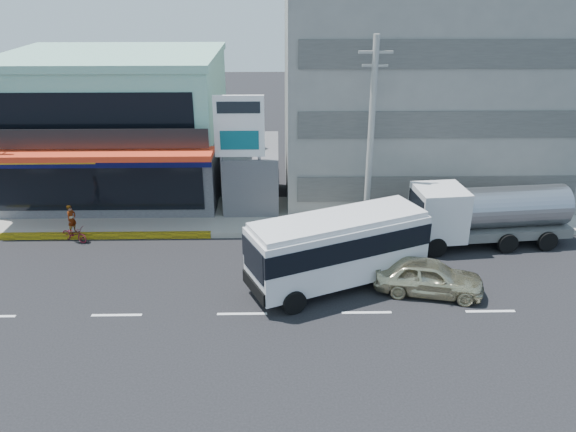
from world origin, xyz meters
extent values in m
plane|color=black|center=(0.00, 0.00, 0.00)|extent=(120.00, 120.00, 0.00)
cube|color=gray|center=(5.00, 9.50, 0.15)|extent=(70.00, 5.00, 0.30)
cube|color=#3F3F43|center=(-8.00, 14.00, 2.00)|extent=(12.00, 10.00, 4.00)
cube|color=#8AC4A7|center=(-8.00, 14.00, 6.00)|extent=(12.00, 10.00, 4.00)
cube|color=red|center=(-8.00, 8.20, 4.15)|extent=(12.40, 1.80, 0.30)
cube|color=#0B0F51|center=(-8.00, 8.95, 3.60)|extent=(12.00, 0.12, 0.80)
cube|color=black|center=(-8.00, 8.98, 2.10)|extent=(11.00, 0.06, 2.60)
cube|color=gray|center=(10.00, 15.00, 7.00)|extent=(16.00, 12.00, 14.00)
cube|color=#3F3F43|center=(0.00, 12.00, 1.75)|extent=(3.00, 6.00, 3.50)
cylinder|color=slate|center=(0.00, 11.00, 3.58)|extent=(1.50, 1.50, 0.15)
cylinder|color=gray|center=(-1.50, 9.20, 3.25)|extent=(0.16, 0.16, 6.50)
cylinder|color=gray|center=(0.50, 9.20, 3.25)|extent=(0.16, 0.16, 6.50)
cube|color=white|center=(-0.50, 9.20, 5.30)|extent=(2.60, 0.18, 3.20)
cylinder|color=#999993|center=(6.00, 7.40, 5.00)|extent=(0.30, 0.30, 10.00)
cube|color=#999993|center=(6.00, 7.40, 9.20)|extent=(1.60, 0.12, 0.12)
cube|color=#999993|center=(6.00, 7.40, 8.60)|extent=(1.20, 0.10, 0.10)
cube|color=silver|center=(4.00, 2.21, 1.75)|extent=(7.98, 5.28, 2.52)
cube|color=black|center=(4.00, 2.21, 2.24)|extent=(8.06, 5.36, 0.93)
cube|color=silver|center=(4.00, 2.21, 3.12)|extent=(7.70, 4.99, 0.22)
cylinder|color=black|center=(2.08, 0.05, 0.49)|extent=(1.03, 0.68, 0.99)
cylinder|color=black|center=(1.11, 2.25, 0.49)|extent=(1.03, 0.68, 0.99)
cylinder|color=black|center=(6.89, 2.16, 0.49)|extent=(1.03, 0.68, 0.99)
cylinder|color=black|center=(5.92, 4.36, 0.49)|extent=(1.03, 0.68, 0.99)
imported|color=#C3BC95|center=(7.80, 1.50, 0.77)|extent=(4.82, 2.78, 1.54)
cube|color=silver|center=(9.29, 5.95, 1.80)|extent=(2.55, 2.55, 2.53)
cube|color=#595956|center=(12.00, 6.23, 0.78)|extent=(7.95, 2.91, 0.49)
cylinder|color=gray|center=(12.97, 6.33, 1.94)|extent=(5.62, 2.58, 2.04)
cylinder|color=black|center=(9.02, 4.80, 0.49)|extent=(1.00, 0.39, 0.97)
cylinder|color=black|center=(8.80, 7.02, 0.49)|extent=(1.00, 0.39, 0.97)
cylinder|color=black|center=(12.60, 5.16, 0.49)|extent=(1.00, 0.39, 0.97)
cylinder|color=black|center=(12.37, 7.39, 0.49)|extent=(1.00, 0.39, 0.97)
cylinder|color=black|center=(14.63, 5.37, 0.49)|extent=(1.00, 0.39, 0.97)
cylinder|color=black|center=(14.40, 7.59, 0.49)|extent=(1.00, 0.39, 0.97)
imported|color=#5A0C1D|center=(-8.87, 6.80, 0.40)|extent=(1.61, 1.12, 0.80)
imported|color=#66594C|center=(-8.87, 6.80, 1.23)|extent=(0.54, 0.63, 1.47)
camera|label=1|loc=(1.48, -19.05, 12.52)|focal=35.00mm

